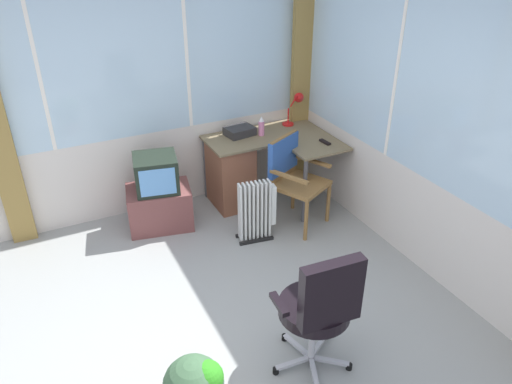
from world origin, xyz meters
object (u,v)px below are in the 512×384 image
Objects in this scene: desk_lamp at (297,104)px; office_chair at (321,305)px; spray_bottle at (261,126)px; paper_tray at (240,131)px; tv_on_stand at (159,196)px; space_heater at (257,211)px; wooden_armchair at (290,169)px; desk at (237,169)px; tv_remote at (325,142)px.

office_chair is (-1.28, -2.52, -0.40)m from desk_lamp.
spray_bottle reaches higher than paper_tray.
desk_lamp is at bearing 6.08° from tv_on_stand.
desk_lamp is at bearing 42.59° from space_heater.
office_chair is 1.30× the size of tv_on_stand.
wooden_armchair is (0.03, -0.60, -0.26)m from spray_bottle.
spray_bottle is 1.34m from tv_on_stand.
office_chair reaches higher than wooden_armchair.
tv_on_stand is 1.25× the size of space_heater.
tv_on_stand is 1.04m from space_heater.
paper_tray is at bearing 11.67° from tv_on_stand.
desk is 0.70m from wooden_armchair.
spray_bottle is at bearing 60.50° from space_heater.
space_heater is at bearing 77.63° from office_chair.
desk is 1.00m from desk_lamp.
paper_tray is 0.47× the size of space_heater.
tv_remote is 0.71m from spray_bottle.
office_chair is at bearing -101.35° from desk.
paper_tray is 1.02m from space_heater.
paper_tray is (-0.70, 0.03, -0.21)m from desk_lamp.
desk_lamp is 0.41× the size of wooden_armchair.
wooden_armchair is 2.02m from office_chair.
desk_lamp reaches higher than office_chair.
wooden_armchair reaches higher than paper_tray.
tv_remote is 0.52m from wooden_armchair.
wooden_armchair is (-0.48, -0.11, -0.17)m from tv_remote.
tv_on_stand is (-1.26, 0.50, -0.25)m from wooden_armchair.
desk_lamp reaches higher than tv_on_stand.
tv_remote is 0.14× the size of office_chair.
office_chair is at bearing -102.37° from space_heater.
tv_remote is 1.07m from space_heater.
desk is 6.04× the size of spray_bottle.
tv_remote is (0.02, -0.57, -0.24)m from desk_lamp.
desk is at bearing -172.86° from desk_lamp.
space_heater is (-0.22, -0.87, -0.48)m from paper_tray.
paper_tray reaches higher than tv_on_stand.
paper_tray is at bearing 152.67° from spray_bottle.
desk_lamp is at bearing 62.98° from office_chair.
spray_bottle reaches higher than desk.
desk_lamp is 0.51m from spray_bottle.
office_chair is 2.39m from tv_on_stand.
tv_on_stand is (-1.23, -0.10, -0.51)m from spray_bottle.
paper_tray is 0.38× the size of tv_on_stand.
desk_lamp is 2.85m from office_chair.
space_heater is at bearing -104.16° from paper_tray.
paper_tray is (-0.21, 0.11, -0.06)m from spray_bottle.
desk_lamp is 2.56× the size of tv_remote.
spray_bottle is at bearing 130.42° from tv_remote.
tv_on_stand is at bearing -174.85° from desk.
tv_on_stand reaches higher than desk.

